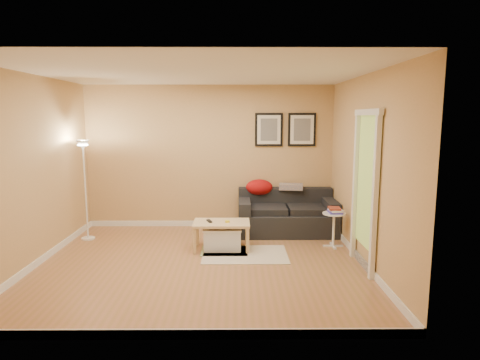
{
  "coord_description": "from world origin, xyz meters",
  "views": [
    {
      "loc": [
        0.51,
        -5.52,
        2.03
      ],
      "look_at": [
        0.55,
        0.85,
        1.05
      ],
      "focal_mm": 30.78,
      "sensor_mm": 36.0,
      "label": 1
    }
  ],
  "objects_px": {
    "side_table": "(333,230)",
    "book_stack": "(335,210)",
    "storage_bin": "(223,238)",
    "sofa": "(287,212)",
    "coffee_table": "(222,235)",
    "floor_lamp": "(86,193)"
  },
  "relations": [
    {
      "from": "side_table",
      "to": "book_stack",
      "type": "height_order",
      "value": "book_stack"
    },
    {
      "from": "storage_bin",
      "to": "book_stack",
      "type": "distance_m",
      "value": 1.81
    },
    {
      "from": "sofa",
      "to": "coffee_table",
      "type": "distance_m",
      "value": 1.44
    },
    {
      "from": "sofa",
      "to": "book_stack",
      "type": "relative_size",
      "value": 6.44
    },
    {
      "from": "coffee_table",
      "to": "side_table",
      "type": "xyz_separation_m",
      "value": [
        1.76,
        0.1,
        0.06
      ]
    },
    {
      "from": "book_stack",
      "to": "floor_lamp",
      "type": "relative_size",
      "value": 0.16
    },
    {
      "from": "sofa",
      "to": "storage_bin",
      "type": "relative_size",
      "value": 2.93
    },
    {
      "from": "sofa",
      "to": "coffee_table",
      "type": "xyz_separation_m",
      "value": [
        -1.12,
        -0.9,
        -0.16
      ]
    },
    {
      "from": "sofa",
      "to": "coffee_table",
      "type": "relative_size",
      "value": 1.97
    },
    {
      "from": "storage_bin",
      "to": "floor_lamp",
      "type": "bearing_deg",
      "value": 166.23
    },
    {
      "from": "sofa",
      "to": "side_table",
      "type": "distance_m",
      "value": 1.03
    },
    {
      "from": "sofa",
      "to": "floor_lamp",
      "type": "xyz_separation_m",
      "value": [
        -3.38,
        -0.36,
        0.41
      ]
    },
    {
      "from": "book_stack",
      "to": "floor_lamp",
      "type": "bearing_deg",
      "value": 152.28
    },
    {
      "from": "storage_bin",
      "to": "book_stack",
      "type": "height_order",
      "value": "book_stack"
    },
    {
      "from": "storage_bin",
      "to": "side_table",
      "type": "height_order",
      "value": "side_table"
    },
    {
      "from": "coffee_table",
      "to": "book_stack",
      "type": "relative_size",
      "value": 3.27
    },
    {
      "from": "coffee_table",
      "to": "floor_lamp",
      "type": "bearing_deg",
      "value": 175.59
    },
    {
      "from": "storage_bin",
      "to": "side_table",
      "type": "distance_m",
      "value": 1.75
    },
    {
      "from": "coffee_table",
      "to": "storage_bin",
      "type": "distance_m",
      "value": 0.05
    },
    {
      "from": "coffee_table",
      "to": "book_stack",
      "type": "distance_m",
      "value": 1.82
    },
    {
      "from": "floor_lamp",
      "to": "sofa",
      "type": "bearing_deg",
      "value": 6.13
    },
    {
      "from": "side_table",
      "to": "book_stack",
      "type": "bearing_deg",
      "value": 42.55
    }
  ]
}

